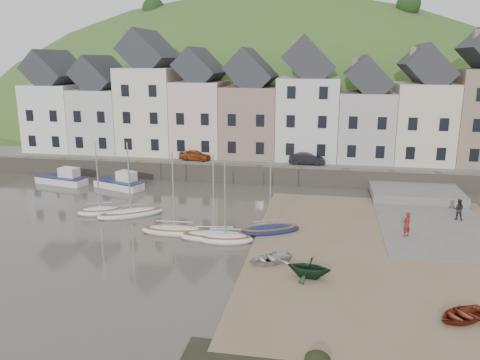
% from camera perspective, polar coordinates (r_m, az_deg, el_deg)
% --- Properties ---
extents(ground, '(160.00, 160.00, 0.00)m').
position_cam_1_polar(ground, '(34.00, -1.82, -7.33)').
color(ground, '#4D473C').
rests_on(ground, ground).
extents(quay_land, '(90.00, 30.00, 1.50)m').
position_cam_1_polar(quay_land, '(64.37, 4.15, 3.58)').
color(quay_land, '#3A6127').
rests_on(quay_land, ground).
extents(quay_street, '(70.00, 7.00, 0.10)m').
position_cam_1_polar(quay_street, '(53.00, 2.81, 2.22)').
color(quay_street, slate).
rests_on(quay_street, quay_land).
extents(seawall, '(70.00, 1.20, 1.80)m').
position_cam_1_polar(seawall, '(49.76, 2.27, 0.67)').
color(seawall, slate).
rests_on(seawall, ground).
extents(beach, '(18.00, 26.00, 0.06)m').
position_cam_1_polar(beach, '(33.60, 17.05, -8.19)').
color(beach, '#7C694B').
rests_on(beach, ground).
extents(slipway, '(8.00, 18.00, 0.12)m').
position_cam_1_polar(slipway, '(41.68, 21.32, -4.16)').
color(slipway, slate).
rests_on(slipway, ground).
extents(hillside, '(134.40, 84.00, 84.00)m').
position_cam_1_polar(hillside, '(96.60, 2.82, -4.32)').
color(hillside, '#3A6127').
rests_on(hillside, ground).
extents(townhouse_terrace, '(61.05, 8.00, 13.93)m').
position_cam_1_polar(townhouse_terrace, '(55.40, 5.19, 8.73)').
color(townhouse_terrace, white).
rests_on(townhouse_terrace, quay_land).
extents(sailboat_0, '(5.34, 4.28, 6.32)m').
position_cam_1_polar(sailboat_0, '(40.29, -12.79, -3.85)').
color(sailboat_0, silver).
rests_on(sailboat_0, ground).
extents(sailboat_1, '(3.93, 2.78, 6.32)m').
position_cam_1_polar(sailboat_1, '(41.48, -16.24, -3.53)').
color(sailboat_1, silver).
rests_on(sailboat_1, ground).
extents(sailboat_2, '(5.06, 1.76, 6.32)m').
position_cam_1_polar(sailboat_2, '(35.74, -7.75, -5.93)').
color(sailboat_2, beige).
rests_on(sailboat_2, ground).
extents(sailboat_3, '(4.10, 1.97, 6.32)m').
position_cam_1_polar(sailboat_3, '(33.92, -1.76, -6.91)').
color(sailboat_3, silver).
rests_on(sailboat_3, ground).
extents(sailboat_4, '(5.01, 2.07, 6.32)m').
position_cam_1_polar(sailboat_4, '(34.39, -3.09, -6.63)').
color(sailboat_4, silver).
rests_on(sailboat_4, ground).
extents(sailboat_5, '(4.83, 3.36, 6.32)m').
position_cam_1_polar(sailboat_5, '(35.63, 3.53, -5.89)').
color(sailboat_5, '#151F43').
rests_on(sailboat_5, ground).
extents(motorboat_0, '(5.72, 2.88, 1.70)m').
position_cam_1_polar(motorboat_0, '(52.58, -20.20, 0.18)').
color(motorboat_0, silver).
rests_on(motorboat_0, ground).
extents(motorboat_2, '(5.47, 3.41, 1.70)m').
position_cam_1_polar(motorboat_2, '(49.09, -13.96, -0.30)').
color(motorboat_2, silver).
rests_on(motorboat_2, ground).
extents(rowboat_white, '(3.47, 3.23, 0.58)m').
position_cam_1_polar(rowboat_white, '(30.51, 3.46, -9.22)').
color(rowboat_white, silver).
rests_on(rowboat_white, beach).
extents(rowboat_green, '(2.80, 2.51, 1.32)m').
position_cam_1_polar(rowboat_green, '(28.63, 8.19, -10.16)').
color(rowboat_green, '#17341F').
rests_on(rowboat_green, beach).
extents(rowboat_red, '(3.42, 3.20, 0.58)m').
position_cam_1_polar(rowboat_red, '(26.60, 24.80, -14.27)').
color(rowboat_red, maroon).
rests_on(rowboat_red, beach).
extents(person_red, '(0.79, 0.75, 1.81)m').
position_cam_1_polar(person_red, '(36.38, 19.14, -4.97)').
color(person_red, maroon).
rests_on(person_red, slipway).
extents(person_dark, '(0.94, 0.81, 1.67)m').
position_cam_1_polar(person_dark, '(41.68, 24.46, -3.18)').
color(person_dark, '#222227').
rests_on(person_dark, slipway).
extents(car_left, '(3.58, 1.75, 1.18)m').
position_cam_1_polar(car_left, '(53.40, -5.38, 2.96)').
color(car_left, '#933F15').
rests_on(car_left, quay_street).
extents(car_right, '(3.84, 1.42, 1.25)m').
position_cam_1_polar(car_right, '(51.50, 7.94, 2.52)').
color(car_right, black).
rests_on(car_right, quay_street).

